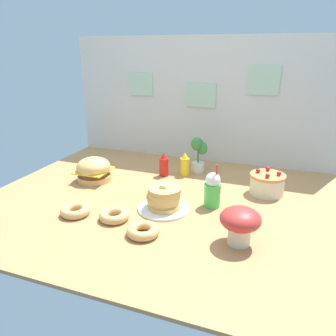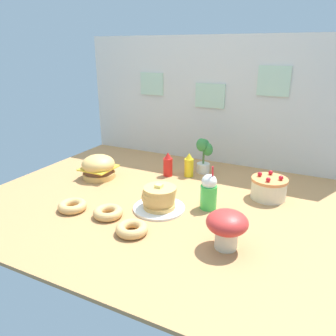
{
  "view_description": "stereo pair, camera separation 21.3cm",
  "coord_description": "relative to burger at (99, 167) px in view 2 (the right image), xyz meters",
  "views": [
    {
      "loc": [
        0.69,
        -1.74,
        0.89
      ],
      "look_at": [
        -0.01,
        0.14,
        0.16
      ],
      "focal_mm": 35.23,
      "sensor_mm": 36.0,
      "label": 1
    },
    {
      "loc": [
        0.88,
        -1.65,
        0.89
      ],
      "look_at": [
        -0.01,
        0.14,
        0.16
      ],
      "focal_mm": 35.23,
      "sensor_mm": 36.0,
      "label": 2
    }
  ],
  "objects": [
    {
      "name": "pancake_stack",
      "position": [
        0.63,
        -0.25,
        -0.02
      ],
      "size": [
        0.31,
        0.31,
        0.16
      ],
      "color": "white",
      "rests_on": "ground_plane"
    },
    {
      "name": "donut_pink_glaze",
      "position": [
        0.18,
        -0.49,
        -0.05
      ],
      "size": [
        0.17,
        0.17,
        0.05
      ],
      "color": "tan",
      "rests_on": "ground_plane"
    },
    {
      "name": "donut_vanilla",
      "position": [
        0.63,
        -0.55,
        -0.05
      ],
      "size": [
        0.17,
        0.17,
        0.05
      ],
      "color": "tan",
      "rests_on": "ground_plane"
    },
    {
      "name": "layer_cake",
      "position": [
        1.18,
        0.19,
        -0.01
      ],
      "size": [
        0.22,
        0.22,
        0.16
      ],
      "color": "beige",
      "rests_on": "ground_plane"
    },
    {
      "name": "ground_plane",
      "position": [
        0.57,
        -0.14,
        -0.09
      ],
      "size": [
        2.19,
        1.77,
        0.02
      ],
      "primitive_type": "cube",
      "color": "#B27F4C"
    },
    {
      "name": "ketchup_bottle",
      "position": [
        0.43,
        0.26,
        0.0
      ],
      "size": [
        0.07,
        0.07,
        0.18
      ],
      "color": "red",
      "rests_on": "ground_plane"
    },
    {
      "name": "donut_chocolate",
      "position": [
        0.42,
        -0.46,
        -0.05
      ],
      "size": [
        0.17,
        0.17,
        0.05
      ],
      "color": "tan",
      "rests_on": "ground_plane"
    },
    {
      "name": "burger",
      "position": [
        0.0,
        0.0,
        0.0
      ],
      "size": [
        0.24,
        0.24,
        0.17
      ],
      "color": "#DBA859",
      "rests_on": "ground_plane"
    },
    {
      "name": "cream_soda_cup",
      "position": [
        0.88,
        -0.11,
        0.02
      ],
      "size": [
        0.1,
        0.1,
        0.27
      ],
      "color": "green",
      "rests_on": "ground_plane"
    },
    {
      "name": "mustard_bottle",
      "position": [
        0.58,
        0.32,
        0.0
      ],
      "size": [
        0.07,
        0.07,
        0.18
      ],
      "color": "yellow",
      "rests_on": "ground_plane"
    },
    {
      "name": "mushroom_stool",
      "position": [
        1.1,
        -0.46,
        0.04
      ],
      "size": [
        0.2,
        0.2,
        0.19
      ],
      "color": "beige",
      "rests_on": "ground_plane"
    },
    {
      "name": "potted_plant",
      "position": [
        0.65,
        0.44,
        0.06
      ],
      "size": [
        0.12,
        0.11,
        0.27
      ],
      "color": "white",
      "rests_on": "ground_plane"
    },
    {
      "name": "back_wall",
      "position": [
        0.57,
        0.74,
        0.42
      ],
      "size": [
        2.19,
        0.04,
        0.99
      ],
      "color": "beige",
      "rests_on": "ground_plane"
    }
  ]
}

